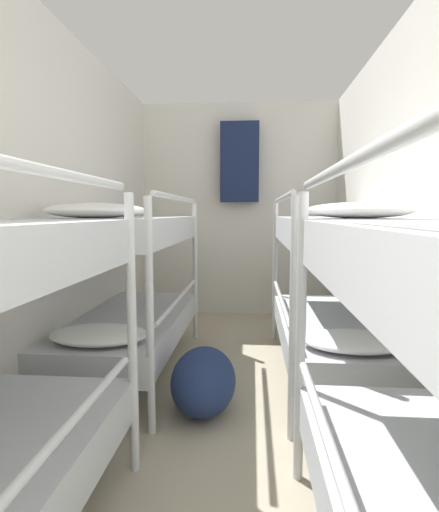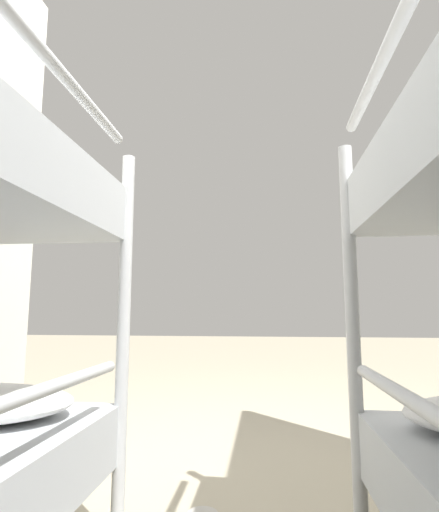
% 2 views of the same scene
% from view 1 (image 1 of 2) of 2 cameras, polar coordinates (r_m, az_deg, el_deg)
% --- Properties ---
extents(wall_left, '(0.06, 5.43, 2.49)m').
position_cam_1_polar(wall_left, '(2.49, -27.52, 6.21)').
color(wall_left, silver).
rests_on(wall_left, ground_plane).
extents(wall_back, '(2.38, 0.06, 2.49)m').
position_cam_1_polar(wall_back, '(4.80, 2.75, 6.50)').
color(wall_back, silver).
rests_on(wall_back, ground_plane).
extents(bunk_stack_left_far, '(0.77, 1.76, 1.34)m').
position_cam_1_polar(bunk_stack_left_far, '(3.05, -12.83, -3.19)').
color(bunk_stack_left_far, silver).
rests_on(bunk_stack_left_far, ground_plane).
extents(bunk_stack_right_far, '(0.77, 1.76, 1.34)m').
position_cam_1_polar(bunk_stack_right_far, '(2.97, 16.04, -3.53)').
color(bunk_stack_right_far, silver).
rests_on(bunk_stack_right_far, ground_plane).
extents(duffel_bag, '(0.39, 0.56, 0.39)m').
position_cam_1_polar(duffel_bag, '(2.55, -2.31, -17.41)').
color(duffel_bag, navy).
rests_on(duffel_bag, ground_plane).
extents(hanging_coat, '(0.44, 0.12, 0.90)m').
position_cam_1_polar(hanging_coat, '(4.68, 2.90, 13.22)').
color(hanging_coat, '#192347').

